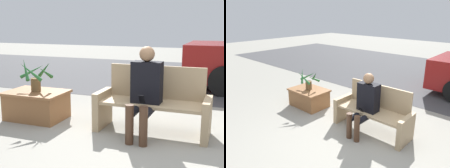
# 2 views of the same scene
# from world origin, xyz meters

# --- Properties ---
(ground_plane) EXTENTS (30.00, 30.00, 0.00)m
(ground_plane) POSITION_xyz_m (0.00, 0.00, 0.00)
(ground_plane) COLOR gray
(road_surface) EXTENTS (20.00, 6.00, 0.01)m
(road_surface) POSITION_xyz_m (0.00, 5.28, 0.00)
(road_surface) COLOR #424244
(road_surface) RESTS_ON ground_plane
(bench) EXTENTS (1.51, 0.54, 0.88)m
(bench) POSITION_xyz_m (-0.11, 0.69, 0.39)
(bench) COLOR tan
(bench) RESTS_ON ground_plane
(person_seated) EXTENTS (0.39, 0.61, 1.16)m
(person_seated) POSITION_xyz_m (-0.17, 0.49, 0.62)
(person_seated) COLOR black
(person_seated) RESTS_ON ground_plane
(planter_box) EXTENTS (0.89, 0.66, 0.43)m
(planter_box) POSITION_xyz_m (-1.90, 0.60, 0.23)
(planter_box) COLOR brown
(planter_box) RESTS_ON ground_plane
(potted_plant) EXTENTS (0.52, 0.51, 0.50)m
(potted_plant) POSITION_xyz_m (-1.89, 0.60, 0.66)
(potted_plant) COLOR brown
(potted_plant) RESTS_ON planter_box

